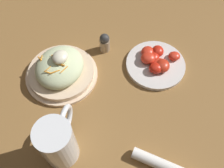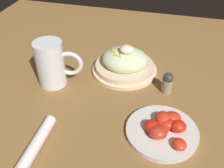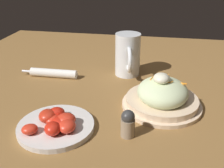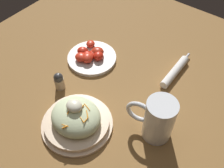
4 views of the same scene
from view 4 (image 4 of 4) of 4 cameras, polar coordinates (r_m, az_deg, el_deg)
ground_plane at (r=0.91m, az=0.86°, el=-4.37°), size 1.43×1.43×0.00m
salad_plate at (r=0.84m, az=-7.91°, el=-7.74°), size 0.23×0.23×0.11m
beer_mug at (r=0.80m, az=10.08°, el=-8.11°), size 0.15×0.09×0.16m
napkin_roll at (r=1.02m, az=13.81°, el=2.76°), size 0.03×0.21×0.03m
tomato_plate at (r=1.05m, az=-4.70°, el=6.19°), size 0.20×0.20×0.05m
salt_shaker at (r=0.94m, az=-11.66°, el=0.65°), size 0.04×0.04×0.07m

